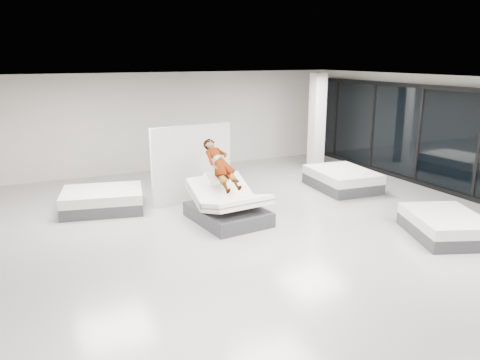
{
  "coord_description": "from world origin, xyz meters",
  "views": [
    {
      "loc": [
        -4.71,
        -7.97,
        3.7
      ],
      "look_at": [
        -0.33,
        1.19,
        1.0
      ],
      "focal_mm": 35.0,
      "sensor_mm": 36.0,
      "label": 1
    }
  ],
  "objects": [
    {
      "name": "flat_bed_left_far",
      "position": [
        -3.02,
        3.42,
        0.26
      ],
      "size": [
        2.16,
        1.8,
        0.52
      ],
      "color": "#3C3B41",
      "rests_on": "floor"
    },
    {
      "name": "remote",
      "position": [
        -0.33,
        1.35,
        0.95
      ],
      "size": [
        0.06,
        0.15,
        0.08
      ],
      "primitive_type": "cube",
      "rotation": [
        0.35,
        0.0,
        0.11
      ],
      "color": "black",
      "rests_on": "person"
    },
    {
      "name": "column",
      "position": [
        4.0,
        4.5,
        1.6
      ],
      "size": [
        0.4,
        0.4,
        3.2
      ],
      "primitive_type": "cube",
      "color": "silver",
      "rests_on": "floor"
    },
    {
      "name": "storefront_glazing",
      "position": [
        5.9,
        0.0,
        1.45
      ],
      "size": [
        0.12,
        13.4,
        2.92
      ],
      "color": "#1E2933",
      "rests_on": "floor"
    },
    {
      "name": "room",
      "position": [
        0.0,
        0.0,
        1.6
      ],
      "size": [
        14.0,
        14.04,
        3.2
      ],
      "color": "#A2A099",
      "rests_on": "ground"
    },
    {
      "name": "hero_bed",
      "position": [
        -0.56,
        1.37,
        0.35
      ],
      "size": [
        1.59,
        2.0,
        1.08
      ],
      "color": "#3C3B41",
      "rests_on": "floor"
    },
    {
      "name": "flat_bed_right_near",
      "position": [
        3.18,
        -1.49,
        0.25
      ],
      "size": [
        1.92,
        2.17,
        0.5
      ],
      "color": "#3C3B41",
      "rests_on": "floor"
    },
    {
      "name": "flat_bed_right_far",
      "position": [
        3.53,
        2.47,
        0.28
      ],
      "size": [
        1.67,
        2.13,
        0.55
      ],
      "color": "#3C3B41",
      "rests_on": "floor"
    },
    {
      "name": "person",
      "position": [
        -0.59,
        1.68,
        1.12
      ],
      "size": [
        0.69,
        1.31,
        1.41
      ],
      "primitive_type": "imported",
      "rotation": [
        0.69,
        0.0,
        0.11
      ],
      "color": "slate",
      "rests_on": "hero_bed"
    },
    {
      "name": "divider_panel",
      "position": [
        -0.76,
        3.14,
        1.01
      ],
      "size": [
        2.22,
        0.34,
        2.02
      ],
      "primitive_type": "cube",
      "rotation": [
        0.0,
        0.0,
        0.11
      ],
      "color": "silver",
      "rests_on": "floor"
    }
  ]
}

